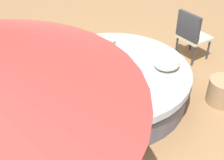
# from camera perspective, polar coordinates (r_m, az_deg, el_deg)

# --- Properties ---
(ground_plane) EXTENTS (16.00, 16.00, 0.00)m
(ground_plane) POSITION_cam_1_polar(r_m,az_deg,el_deg) (4.87, 0.00, -3.19)
(ground_plane) COLOR olive
(round_bed) EXTENTS (2.46, 2.46, 0.56)m
(round_bed) POSITION_cam_1_polar(r_m,az_deg,el_deg) (4.70, 0.00, -0.48)
(round_bed) COLOR #595966
(round_bed) RESTS_ON ground_plane
(throw_pillow_0) EXTENTS (0.40, 0.38, 0.22)m
(throw_pillow_0) POSITION_cam_1_polar(r_m,az_deg,el_deg) (4.56, 10.62, 3.34)
(throw_pillow_0) COLOR beige
(throw_pillow_0) RESTS_ON round_bed
(throw_pillow_1) EXTENTS (0.47, 0.29, 0.19)m
(throw_pillow_1) POSITION_cam_1_polar(r_m,az_deg,el_deg) (5.15, -1.96, 7.75)
(throw_pillow_1) COLOR silver
(throw_pillow_1) RESTS_ON round_bed
(patio_chair) EXTENTS (0.64, 0.66, 0.98)m
(patio_chair) POSITION_cam_1_polar(r_m,az_deg,el_deg) (5.79, 15.19, 8.77)
(patio_chair) COLOR #333338
(patio_chair) RESTS_ON ground_plane
(side_table) EXTENTS (0.48, 0.48, 0.41)m
(side_table) POSITION_cam_1_polar(r_m,az_deg,el_deg) (4.97, 20.78, -2.05)
(side_table) COLOR #997A56
(side_table) RESTS_ON ground_plane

